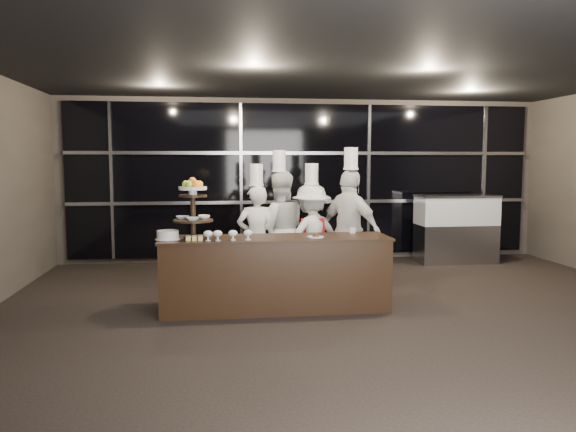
{
  "coord_description": "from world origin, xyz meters",
  "views": [
    {
      "loc": [
        -1.7,
        -5.38,
        1.87
      ],
      "look_at": [
        -0.75,
        1.77,
        1.15
      ],
      "focal_mm": 35.0,
      "sensor_mm": 36.0,
      "label": 1
    }
  ],
  "objects": [
    {
      "name": "chef_c",
      "position": [
        -0.31,
        2.54,
        0.77
      ],
      "size": [
        1.13,
        0.91,
        1.82
      ],
      "color": "white",
      "rests_on": "ground"
    },
    {
      "name": "chef_a",
      "position": [
        -1.11,
        2.47,
        0.79
      ],
      "size": [
        0.56,
        0.37,
        1.82
      ],
      "color": "silver",
      "rests_on": "ground"
    },
    {
      "name": "display_case",
      "position": [
        2.68,
        4.3,
        0.69
      ],
      "size": [
        1.43,
        0.63,
        1.24
      ],
      "color": "#A5A5AA",
      "rests_on": "ground"
    },
    {
      "name": "window_wall",
      "position": [
        0.0,
        4.94,
        1.5
      ],
      "size": [
        8.6,
        0.1,
        2.8
      ],
      "color": "black",
      "rests_on": "ground"
    },
    {
      "name": "buffet_counter",
      "position": [
        -0.95,
        1.47,
        0.47
      ],
      "size": [
        2.84,
        0.74,
        0.92
      ],
      "color": "black",
      "rests_on": "ground"
    },
    {
      "name": "chef_b",
      "position": [
        -0.76,
        2.67,
        0.87
      ],
      "size": [
        0.86,
        0.69,
        2.01
      ],
      "color": "silver",
      "rests_on": "ground"
    },
    {
      "name": "display_stand",
      "position": [
        -1.95,
        1.47,
        1.34
      ],
      "size": [
        0.48,
        0.48,
        0.74
      ],
      "color": "black",
      "rests_on": "buffet_counter"
    },
    {
      "name": "chef_d",
      "position": [
        0.19,
        2.25,
        0.89
      ],
      "size": [
        0.96,
        1.07,
        2.04
      ],
      "color": "silver",
      "rests_on": "ground"
    },
    {
      "name": "pastry_squares",
      "position": [
        -1.93,
        1.3,
        0.95
      ],
      "size": [
        0.2,
        0.13,
        0.05
      ],
      "color": "#E8C771",
      "rests_on": "buffet_counter"
    },
    {
      "name": "small_plate",
      "position": [
        -0.46,
        1.37,
        0.94
      ],
      "size": [
        0.2,
        0.2,
        0.05
      ],
      "color": "white",
      "rests_on": "buffet_counter"
    },
    {
      "name": "compotes",
      "position": [
        -1.55,
        1.25,
        1.0
      ],
      "size": [
        0.58,
        0.11,
        0.12
      ],
      "color": "silver",
      "rests_on": "buffet_counter"
    },
    {
      "name": "room",
      "position": [
        0.0,
        0.0,
        1.5
      ],
      "size": [
        10.0,
        10.0,
        10.0
      ],
      "color": "black",
      "rests_on": "ground"
    },
    {
      "name": "layer_cake",
      "position": [
        -2.25,
        1.42,
        0.97
      ],
      "size": [
        0.3,
        0.3,
        0.11
      ],
      "color": "white",
      "rests_on": "buffet_counter"
    },
    {
      "name": "chef_cup",
      "position": [
        0.1,
        1.72,
        0.96
      ],
      "size": [
        0.08,
        0.08,
        0.07
      ],
      "primitive_type": "cylinder",
      "color": "white",
      "rests_on": "buffet_counter"
    }
  ]
}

